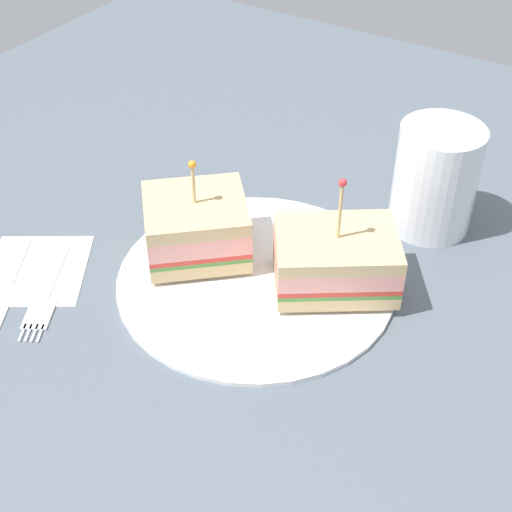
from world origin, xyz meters
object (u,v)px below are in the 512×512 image
sandwich_half_back (336,260)px  plate (256,277)px  sandwich_half_front (194,228)px  drink_glass (434,184)px  fork (44,300)px  napkin (37,270)px  knife (5,293)px

sandwich_half_back → plate: bearing=-66.9°
plate → sandwich_half_front: 7.04cm
sandwich_half_back → drink_glass: bearing=165.7°
sandwich_half_front → fork: sandwich_half_front is taller
sandwich_half_front → napkin: (8.95, -11.32, -3.48)cm
plate → napkin: 19.92cm
sandwich_half_front → napkin: bearing=-51.7°
sandwich_half_back → fork: bearing=-54.2°
sandwich_half_back → napkin: size_ratio=1.30×
fork → knife: 3.72cm
napkin → knife: bearing=1.3°
fork → sandwich_half_back: bearing=125.8°
napkin → sandwich_half_back: bearing=116.5°
sandwich_half_front → napkin: size_ratio=1.24×
fork → sandwich_half_front: bearing=146.5°
plate → drink_glass: (-16.07, 9.72, 4.21)cm
napkin → knife: knife is taller
sandwich_half_front → sandwich_half_back: size_ratio=0.95×
drink_glass → fork: (28.02, -23.73, -4.47)cm
fork → knife: bearing=-72.0°
napkin → drink_glass: bearing=132.8°
plate → knife: plate is taller
fork → knife: (1.15, -3.54, 0.00)cm
knife → sandwich_half_back: bearing=123.5°
plate → fork: bearing=-49.5°
plate → sandwich_half_front: bearing=-87.1°
sandwich_half_front → plate: bearing=92.9°
knife → napkin: bearing=-178.7°
sandwich_half_front → drink_glass: same height
drink_glass → fork: bearing=-40.3°
plate → sandwich_half_back: (-2.68, 6.31, 2.91)cm
sandwich_half_front → drink_glass: (-16.38, 16.03, 1.09)cm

